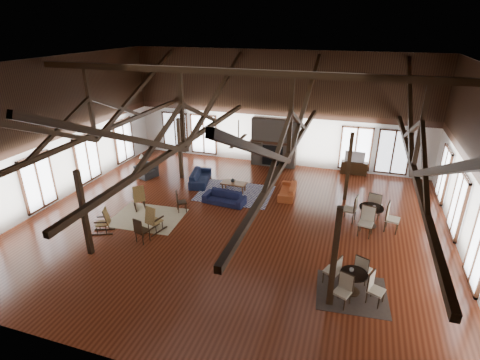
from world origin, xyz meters
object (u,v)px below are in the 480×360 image
(tv_console, at_px, (354,167))
(sofa_orange, at_px, (288,190))
(cafe_table_far, at_px, (371,213))
(cafe_table_near, at_px, (353,279))
(sofa_navy_left, at_px, (200,177))
(sofa_navy_front, at_px, (224,198))
(coffee_table, at_px, (234,184))
(armchair, at_px, (146,171))

(tv_console, bearing_deg, sofa_orange, -126.78)
(sofa_orange, xyz_separation_m, cafe_table_far, (3.55, -1.71, 0.30))
(cafe_table_near, xyz_separation_m, cafe_table_far, (0.46, 4.20, 0.08))
(sofa_orange, xyz_separation_m, cafe_table_near, (3.09, -5.90, 0.22))
(cafe_table_near, bearing_deg, sofa_navy_left, 140.96)
(sofa_navy_front, bearing_deg, coffee_table, 95.02)
(sofa_navy_front, bearing_deg, armchair, 166.02)
(coffee_table, relative_size, tv_console, 0.88)
(armchair, relative_size, cafe_table_far, 0.44)
(sofa_orange, bearing_deg, sofa_navy_left, -95.67)
(sofa_navy_front, distance_m, cafe_table_far, 6.01)
(sofa_navy_left, relative_size, tv_console, 1.52)
(sofa_navy_front, bearing_deg, cafe_table_near, -32.85)
(coffee_table, bearing_deg, cafe_table_far, -11.67)
(sofa_orange, bearing_deg, armchair, -93.96)
(coffee_table, relative_size, cafe_table_far, 0.53)
(cafe_table_far, bearing_deg, sofa_navy_front, 179.32)
(sofa_navy_left, height_order, sofa_orange, sofa_navy_left)
(armchair, xyz_separation_m, cafe_table_near, (10.34, -5.89, 0.16))
(armchair, xyz_separation_m, cafe_table_far, (10.80, -1.70, 0.24))
(armchair, relative_size, tv_console, 0.73)
(cafe_table_far, bearing_deg, cafe_table_near, -96.23)
(armchair, height_order, cafe_table_near, cafe_table_near)
(sofa_navy_front, height_order, sofa_orange, sofa_navy_front)
(sofa_navy_front, relative_size, tv_console, 1.39)
(armchair, distance_m, cafe_table_far, 10.93)
(sofa_orange, xyz_separation_m, coffee_table, (-2.46, -0.33, 0.13))
(sofa_orange, relative_size, coffee_table, 1.49)
(tv_console, bearing_deg, cafe_table_far, -81.52)
(sofa_orange, bearing_deg, tv_console, 139.19)
(cafe_table_far, bearing_deg, tv_console, 98.48)
(coffee_table, height_order, tv_console, tv_console)
(sofa_orange, relative_size, cafe_table_far, 0.80)
(sofa_orange, distance_m, cafe_table_near, 6.67)
(sofa_orange, bearing_deg, coffee_table, -86.41)
(sofa_navy_left, height_order, cafe_table_far, cafe_table_far)
(sofa_navy_front, xyz_separation_m, coffee_table, (-0.01, 1.31, 0.12))
(sofa_navy_front, xyz_separation_m, sofa_navy_left, (-1.89, 1.76, 0.02))
(coffee_table, distance_m, armchair, 4.80)
(sofa_navy_left, bearing_deg, sofa_orange, -104.57)
(sofa_navy_left, distance_m, coffee_table, 1.94)
(sofa_navy_front, relative_size, armchair, 1.90)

